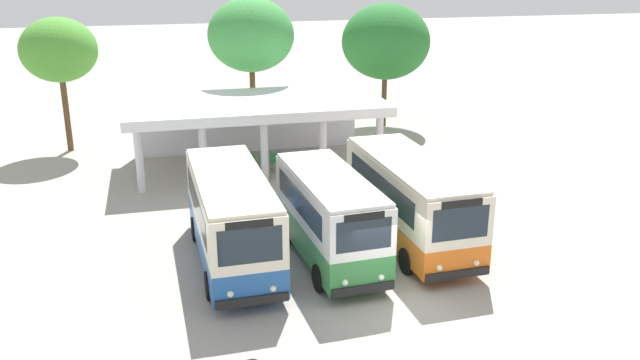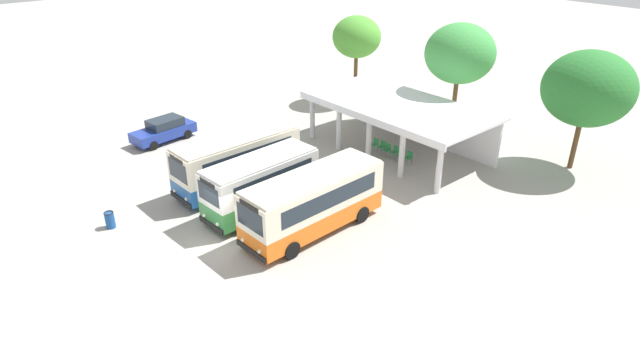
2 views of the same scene
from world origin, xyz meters
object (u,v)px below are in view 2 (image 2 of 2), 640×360
litter_bin_apron (110,220)px  waiting_chair_fourth_seat (395,151)px  city_bus_middle_cream (313,200)px  waiting_chair_far_end_seat (409,157)px  city_bus_second_in_row (261,183)px  waiting_chair_end_by_column (375,143)px  waiting_chair_second_from_end (382,146)px  waiting_chair_fifth_seat (401,154)px  waiting_chair_middle_seat (387,149)px  city_bus_nearest_orange (237,160)px  parked_car_flank (164,130)px

litter_bin_apron → waiting_chair_fourth_seat: bearing=77.9°
city_bus_middle_cream → waiting_chair_far_end_seat: city_bus_middle_cream is taller
city_bus_second_in_row → waiting_chair_end_by_column: city_bus_second_in_row is taller
waiting_chair_second_from_end → waiting_chair_far_end_seat: bearing=-0.0°
city_bus_middle_cream → waiting_chair_fifth_seat: size_ratio=9.24×
waiting_chair_end_by_column → waiting_chair_middle_seat: same height
waiting_chair_middle_seat → waiting_chair_fifth_seat: size_ratio=1.00×
city_bus_second_in_row → city_bus_middle_cream: size_ratio=0.84×
city_bus_second_in_row → waiting_chair_fifth_seat: (0.60, 10.63, -1.21)m
city_bus_nearest_orange → waiting_chair_end_by_column: city_bus_nearest_orange is taller
waiting_chair_fourth_seat → city_bus_nearest_orange: bearing=-108.2°
city_bus_second_in_row → litter_bin_apron: 7.95m
parked_car_flank → city_bus_second_in_row: bearing=-2.4°
parked_car_flank → waiting_chair_middle_seat: (12.13, 10.04, -0.31)m
waiting_chair_end_by_column → parked_car_flank: bearing=-137.3°
waiting_chair_far_end_seat → waiting_chair_second_from_end: bearing=180.0°
city_bus_second_in_row → waiting_chair_fifth_seat: size_ratio=7.79×
waiting_chair_second_from_end → waiting_chair_far_end_seat: same height
waiting_chair_second_from_end → waiting_chair_fourth_seat: (1.18, 0.02, 0.00)m
parked_car_flank → waiting_chair_fifth_seat: (13.31, 10.10, -0.31)m
city_bus_middle_cream → parked_car_flank: (-16.01, -0.34, -0.92)m
waiting_chair_second_from_end → waiting_chair_fifth_seat: (1.77, -0.05, 0.00)m
waiting_chair_far_end_seat → litter_bin_apron: bearing=-105.7°
waiting_chair_second_from_end → waiting_chair_fifth_seat: bearing=-1.7°
waiting_chair_end_by_column → waiting_chair_far_end_seat: bearing=1.2°
city_bus_middle_cream → waiting_chair_second_from_end: (-4.47, 9.81, -1.23)m
waiting_chair_end_by_column → waiting_chair_fourth_seat: 1.77m
parked_car_flank → waiting_chair_fourth_seat: bearing=38.6°
city_bus_middle_cream → litter_bin_apron: size_ratio=8.83×
city_bus_second_in_row → parked_car_flank: 12.76m
waiting_chair_second_from_end → waiting_chair_far_end_seat: (2.36, -0.00, 0.00)m
waiting_chair_second_from_end → waiting_chair_fourth_seat: same height
city_bus_nearest_orange → city_bus_second_in_row: (3.29, -0.65, -0.03)m
waiting_chair_fifth_seat → city_bus_second_in_row: bearing=-93.2°
city_bus_nearest_orange → waiting_chair_end_by_column: bearing=81.3°
city_bus_nearest_orange → waiting_chair_fifth_seat: city_bus_nearest_orange is taller
city_bus_second_in_row → waiting_chair_end_by_column: (-1.76, 10.63, -1.21)m
city_bus_middle_cream → waiting_chair_middle_seat: 10.52m
waiting_chair_second_from_end → litter_bin_apron: size_ratio=0.96×
parked_car_flank → waiting_chair_far_end_seat: 17.22m
city_bus_nearest_orange → waiting_chair_fourth_seat: size_ratio=8.99×
waiting_chair_middle_seat → waiting_chair_fourth_seat: size_ratio=1.00×
city_bus_second_in_row → city_bus_nearest_orange: bearing=168.9°
city_bus_second_in_row → waiting_chair_fourth_seat: (0.01, 10.71, -1.21)m
city_bus_second_in_row → waiting_chair_end_by_column: bearing=99.4°
litter_bin_apron → city_bus_middle_cream: bearing=47.7°
parked_car_flank → litter_bin_apron: 11.63m
waiting_chair_end_by_column → city_bus_middle_cream: bearing=-62.6°
waiting_chair_fourth_seat → waiting_chair_far_end_seat: same height
waiting_chair_fourth_seat → waiting_chair_fifth_seat: 0.60m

